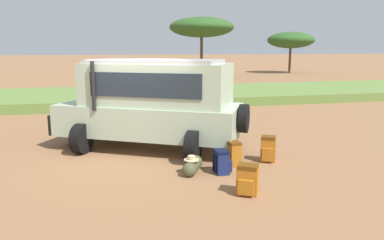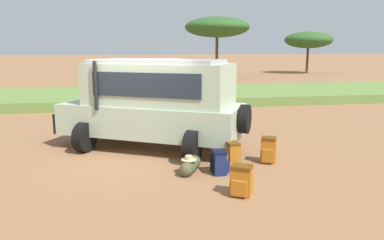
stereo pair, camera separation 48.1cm
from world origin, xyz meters
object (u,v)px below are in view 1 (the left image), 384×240
Objects in this scene: backpack_beside_front_wheel at (268,149)px; backpack_cluster_center at (233,154)px; duffel_bag_low_black_case at (193,165)px; acacia_tree_centre_back at (291,40)px; backpack_near_rear_wheel at (247,180)px; backpack_outermost at (222,162)px; acacia_tree_left_mid at (202,27)px; safari_vehicle at (153,102)px.

backpack_beside_front_wheel is 0.97m from backpack_cluster_center.
duffel_bag_low_black_case is 0.16× the size of acacia_tree_centre_back.
backpack_beside_front_wheel is at bearing -118.44° from acacia_tree_centre_back.
backpack_near_rear_wheel is 1.65m from duffel_bag_low_black_case.
backpack_near_rear_wheel is 0.70× the size of duffel_bag_low_black_case.
backpack_cluster_center reaches higher than duffel_bag_low_black_case.
backpack_near_rear_wheel is at bearing -100.48° from backpack_cluster_center.
backpack_beside_front_wheel reaches higher than duffel_bag_low_black_case.
backpack_beside_front_wheel reaches higher than backpack_near_rear_wheel.
backpack_beside_front_wheel reaches higher than backpack_cluster_center.
backpack_cluster_center is 1.12× the size of backpack_outermost.
acacia_tree_left_mid is (6.77, 27.63, 4.43)m from backpack_outermost.
safari_vehicle is 2.90m from backpack_outermost.
duffel_bag_low_black_case is (-1.03, -0.23, -0.12)m from backpack_cluster_center.
backpack_near_rear_wheel is (-0.32, -1.71, -0.00)m from backpack_cluster_center.
backpack_outermost is 0.08× the size of acacia_tree_left_mid.
backpack_cluster_center is at bearing -119.68° from acacia_tree_centre_back.
backpack_near_rear_wheel is at bearing -70.62° from safari_vehicle.
backpack_outermost is 36.21m from acacia_tree_centre_back.
safari_vehicle is at bearing 116.35° from backpack_outermost.
safari_vehicle reaches higher than backpack_beside_front_wheel.
safari_vehicle is 0.83× the size of acacia_tree_left_mid.
duffel_bag_low_black_case is at bearing 162.17° from backpack_outermost.
safari_vehicle is at bearing 144.35° from backpack_beside_front_wheel.
acacia_tree_left_mid is (6.35, 27.21, 4.40)m from backpack_cluster_center.
backpack_cluster_center reaches higher than backpack_outermost.
duffel_bag_low_black_case is at bearing -120.91° from acacia_tree_centre_back.
acacia_tree_left_mid is at bearing 74.94° from duffel_bag_low_black_case.
backpack_cluster_center is 0.60m from backpack_outermost.
backpack_outermost is (1.20, -2.43, -1.04)m from safari_vehicle.
backpack_beside_front_wheel is at bearing -35.65° from safari_vehicle.
backpack_outermost is (-0.42, -0.43, -0.03)m from backpack_cluster_center.
backpack_cluster_center is (-0.95, -0.15, -0.02)m from backpack_beside_front_wheel.
backpack_beside_front_wheel is 2.03m from duffel_bag_low_black_case.
acacia_tree_left_mid reaches higher than backpack_near_rear_wheel.
backpack_cluster_center is 35.63m from acacia_tree_centre_back.
safari_vehicle is 1.02× the size of acacia_tree_centre_back.
safari_vehicle is 3.32m from backpack_beside_front_wheel.
safari_vehicle is at bearing 104.77° from duffel_bag_low_black_case.
acacia_tree_centre_back is at bearing 60.32° from backpack_cluster_center.
acacia_tree_centre_back reaches higher than backpack_outermost.
backpack_cluster_center is 0.11× the size of acacia_tree_centre_back.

